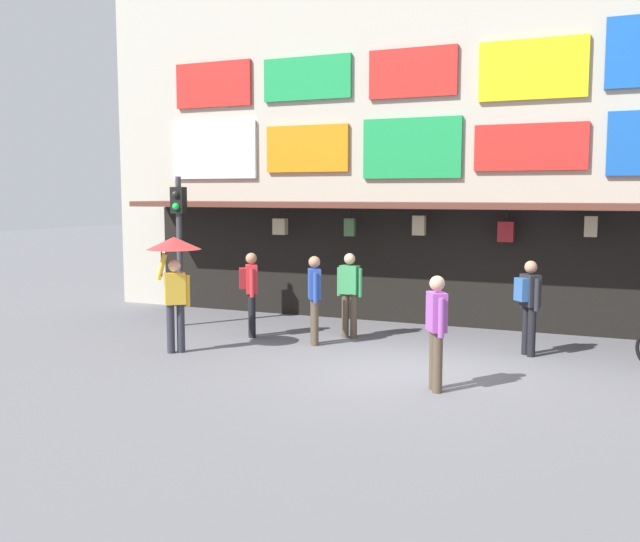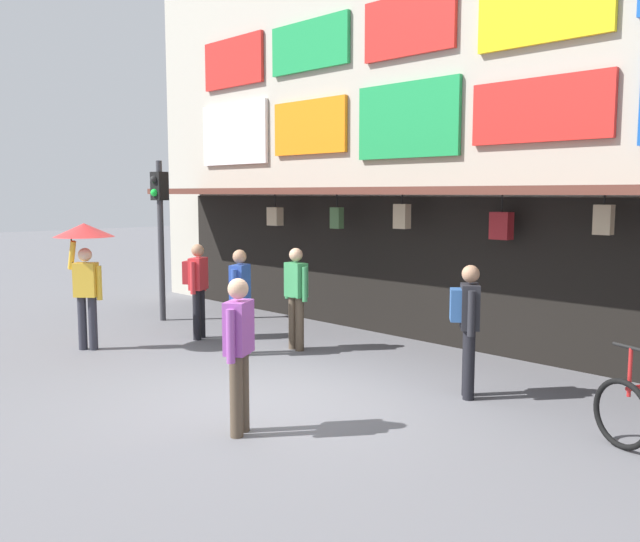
% 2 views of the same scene
% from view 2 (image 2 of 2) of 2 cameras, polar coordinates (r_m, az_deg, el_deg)
% --- Properties ---
extents(ground_plane, '(80.00, 80.00, 0.00)m').
position_cam_2_polar(ground_plane, '(8.64, -3.31, -10.70)').
color(ground_plane, slate).
extents(shopfront, '(18.00, 2.60, 8.00)m').
position_cam_2_polar(shopfront, '(11.83, 14.05, 13.16)').
color(shopfront, '#B2AD9E').
rests_on(shopfront, ground).
extents(traffic_light_near, '(0.31, 0.34, 3.20)m').
position_cam_2_polar(traffic_light_near, '(13.92, -13.30, 4.64)').
color(traffic_light_near, '#38383D').
rests_on(traffic_light_near, ground).
extents(pedestrian_in_black, '(0.47, 0.48, 1.68)m').
position_cam_2_polar(pedestrian_in_black, '(12.10, -10.28, -1.05)').
color(pedestrian_in_black, black).
rests_on(pedestrian_in_black, ground).
extents(pedestrian_in_white, '(0.37, 0.48, 1.68)m').
position_cam_2_polar(pedestrian_in_white, '(10.82, -6.72, -2.07)').
color(pedestrian_in_white, brown).
rests_on(pedestrian_in_white, ground).
extents(pedestrian_in_red, '(0.47, 0.48, 1.68)m').
position_cam_2_polar(pedestrian_in_red, '(8.67, 12.28, -4.09)').
color(pedestrian_in_red, black).
rests_on(pedestrian_in_red, ground).
extents(pedestrian_in_purple, '(0.37, 0.47, 1.68)m').
position_cam_2_polar(pedestrian_in_purple, '(7.25, -6.82, -6.36)').
color(pedestrian_in_purple, brown).
rests_on(pedestrian_in_purple, ground).
extents(pedestrian_in_yellow, '(0.53, 0.24, 1.68)m').
position_cam_2_polar(pedestrian_in_yellow, '(11.07, -2.02, -1.84)').
color(pedestrian_in_yellow, brown).
rests_on(pedestrian_in_yellow, ground).
extents(pedestrian_with_umbrella, '(0.96, 0.96, 2.08)m').
position_cam_2_polar(pedestrian_with_umbrella, '(11.64, -19.14, 1.66)').
color(pedestrian_with_umbrella, '#2D2D38').
rests_on(pedestrian_with_umbrella, ground).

